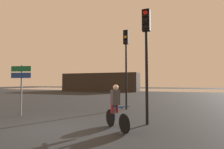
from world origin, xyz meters
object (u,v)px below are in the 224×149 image
at_px(distant_building, 100,82).
at_px(traffic_light_near_right, 146,44).
at_px(cyclist, 116,107).
at_px(traffic_light_center, 126,55).
at_px(direction_sign_post, 21,81).

relative_size(distant_building, traffic_light_near_right, 3.25).
relative_size(traffic_light_near_right, cyclist, 2.92).
bearing_deg(traffic_light_center, traffic_light_near_right, 122.62).
distance_m(traffic_light_near_right, direction_sign_post, 6.59).
xyz_separation_m(distant_building, direction_sign_post, (6.42, -25.37, 0.02)).
height_order(traffic_light_near_right, cyclist, traffic_light_near_right).
bearing_deg(traffic_light_center, distant_building, -57.01).
relative_size(traffic_light_center, direction_sign_post, 1.95).
relative_size(distant_building, traffic_light_center, 3.03).
relative_size(traffic_light_center, cyclist, 3.13).
bearing_deg(traffic_light_center, direction_sign_post, 45.78).
xyz_separation_m(distant_building, traffic_light_near_right, (12.85, -25.13, 1.49)).
relative_size(traffic_light_near_right, direction_sign_post, 1.82).
bearing_deg(distant_building, direction_sign_post, -75.79).
bearing_deg(traffic_light_near_right, distant_building, -58.71).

